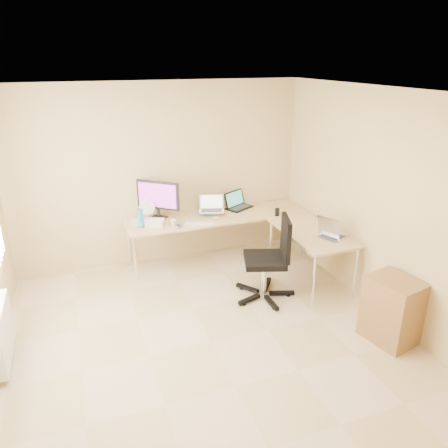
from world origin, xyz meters
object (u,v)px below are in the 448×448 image
object	(u,v)px
cabinet	(392,310)
mug	(173,222)
water_bottle	(141,218)
laptop_center	(211,204)
laptop_black	(239,200)
office_chair	(265,262)
desk_fan	(147,210)
desk_return	(310,256)
desk_main	(218,239)
monitor	(158,200)
laptop_return	(334,228)
keyboard	(199,224)

from	to	relation	value
cabinet	mug	bearing A→B (deg)	115.77
cabinet	water_bottle	bearing A→B (deg)	120.98
laptop_center	laptop_black	distance (m)	0.51
mug	cabinet	world-z (taller)	mug
laptop_center	office_chair	bearing A→B (deg)	-59.27
desk_fan	desk_return	bearing A→B (deg)	-12.38
desk_main	cabinet	size ratio (longest dim) A/B	3.61
laptop_black	water_bottle	bearing A→B (deg)	161.33
desk_main	desk_return	bearing A→B (deg)	-45.73
desk_return	monitor	distance (m)	2.25
desk_fan	cabinet	bearing A→B (deg)	-32.34
desk_main	laptop_return	bearing A→B (deg)	-48.15
monitor	laptop_return	distance (m)	2.44
keyboard	laptop_return	world-z (taller)	laptop_return
laptop_return	desk_return	bearing A→B (deg)	6.07
keyboard	office_chair	world-z (taller)	office_chair
laptop_center	desk_fan	distance (m)	0.93
monitor	office_chair	size ratio (longest dim) A/B	0.59
desk_main	water_bottle	distance (m)	1.23
desk_main	office_chair	size ratio (longest dim) A/B	2.43
monitor	laptop_return	size ratio (longest dim) A/B	1.70
office_chair	desk_fan	bearing A→B (deg)	149.31
desk_fan	laptop_return	world-z (taller)	desk_fan
mug	laptop_return	bearing A→B (deg)	-31.47
desk_main	water_bottle	bearing A→B (deg)	-176.13
monitor	keyboard	distance (m)	0.70
keyboard	water_bottle	bearing A→B (deg)	-167.65
water_bottle	cabinet	distance (m)	3.31
laptop_center	desk_fan	world-z (taller)	laptop_center
laptop_center	mug	size ratio (longest dim) A/B	4.22
water_bottle	laptop_return	xyz separation A→B (m)	(2.25, -1.18, -0.01)
keyboard	desk_fan	xyz separation A→B (m)	(-0.64, 0.44, 0.13)
monitor	laptop_black	bearing A→B (deg)	38.84
desk_fan	laptop_center	bearing A→B (deg)	11.05
office_chair	keyboard	bearing A→B (deg)	139.24
keyboard	cabinet	bearing A→B (deg)	-31.91
laptop_black	keyboard	bearing A→B (deg)	-179.09
monitor	office_chair	world-z (taller)	monitor
desk_main	cabinet	world-z (taller)	desk_main
monitor	laptop_black	size ratio (longest dim) A/B	1.58
mug	cabinet	xyz separation A→B (m)	(1.82, -2.31, -0.41)
monitor	keyboard	bearing A→B (deg)	-4.34
office_chair	laptop_black	bearing A→B (deg)	99.66
office_chair	laptop_center	bearing A→B (deg)	120.90
desk_return	laptop_black	size ratio (longest dim) A/B	3.20
monitor	laptop_black	distance (m)	1.25
monitor	mug	world-z (taller)	monitor
keyboard	desk_fan	world-z (taller)	desk_fan
keyboard	laptop_return	xyz separation A→B (m)	(1.48, -1.02, 0.12)
laptop_center	cabinet	distance (m)	2.84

